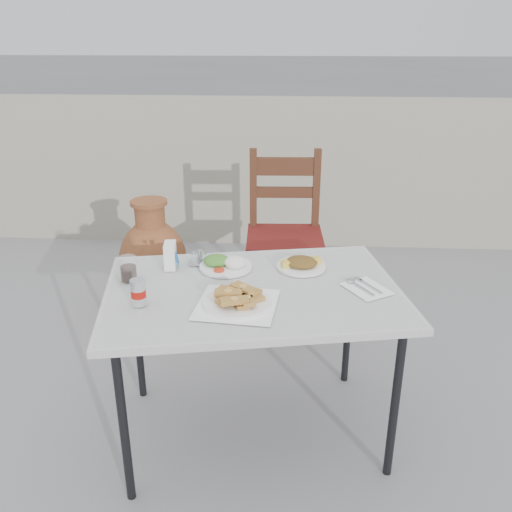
# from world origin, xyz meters

# --- Properties ---
(ground) EXTENTS (80.00, 80.00, 0.00)m
(ground) POSITION_xyz_m (0.00, 0.00, 0.00)
(ground) COLOR slate
(ground) RESTS_ON ground
(cafe_table) EXTENTS (1.32, 1.02, 0.73)m
(cafe_table) POSITION_xyz_m (0.11, 0.03, 0.67)
(cafe_table) COLOR black
(cafe_table) RESTS_ON ground
(pide_plate) EXTENTS (0.32, 0.32, 0.06)m
(pide_plate) POSITION_xyz_m (0.06, -0.12, 0.75)
(pide_plate) COLOR white
(pide_plate) RESTS_ON cafe_table
(salad_rice_plate) EXTENTS (0.23, 0.23, 0.06)m
(salad_rice_plate) POSITION_xyz_m (-0.03, 0.22, 0.75)
(salad_rice_plate) COLOR white
(salad_rice_plate) RESTS_ON cafe_table
(salad_chopped_plate) EXTENTS (0.22, 0.22, 0.05)m
(salad_chopped_plate) POSITION_xyz_m (0.31, 0.24, 0.74)
(salad_chopped_plate) COLOR white
(salad_chopped_plate) RESTS_ON cafe_table
(soda_can) EXTENTS (0.06, 0.06, 0.10)m
(soda_can) POSITION_xyz_m (-0.31, -0.15, 0.78)
(soda_can) COLOR silver
(soda_can) RESTS_ON cafe_table
(cola_glass) EXTENTS (0.07, 0.07, 0.10)m
(cola_glass) POSITION_xyz_m (-0.41, 0.07, 0.77)
(cola_glass) COLOR white
(cola_glass) RESTS_ON cafe_table
(napkin_holder) EXTENTS (0.07, 0.10, 0.11)m
(napkin_holder) POSITION_xyz_m (-0.27, 0.21, 0.78)
(napkin_holder) COLOR white
(napkin_holder) RESTS_ON cafe_table
(condiment_caddy) EXTENTS (0.09, 0.07, 0.06)m
(condiment_caddy) POSITION_xyz_m (-0.15, 0.26, 0.75)
(condiment_caddy) COLOR #B9BAC0
(condiment_caddy) RESTS_ON cafe_table
(cutlery_napkin) EXTENTS (0.22, 0.23, 0.01)m
(cutlery_napkin) POSITION_xyz_m (0.56, 0.06, 0.73)
(cutlery_napkin) COLOR white
(cutlery_napkin) RESTS_ON cafe_table
(chair) EXTENTS (0.48, 0.48, 1.03)m
(chair) POSITION_xyz_m (0.22, 1.17, 0.54)
(chair) COLOR black
(chair) RESTS_ON ground
(terracotta_urn) EXTENTS (0.43, 0.43, 0.75)m
(terracotta_urn) POSITION_xyz_m (-0.60, 1.13, 0.35)
(terracotta_urn) COLOR brown
(terracotta_urn) RESTS_ON ground
(back_wall) EXTENTS (6.00, 0.25, 1.20)m
(back_wall) POSITION_xyz_m (0.00, 2.50, 0.60)
(back_wall) COLOR gray
(back_wall) RESTS_ON ground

